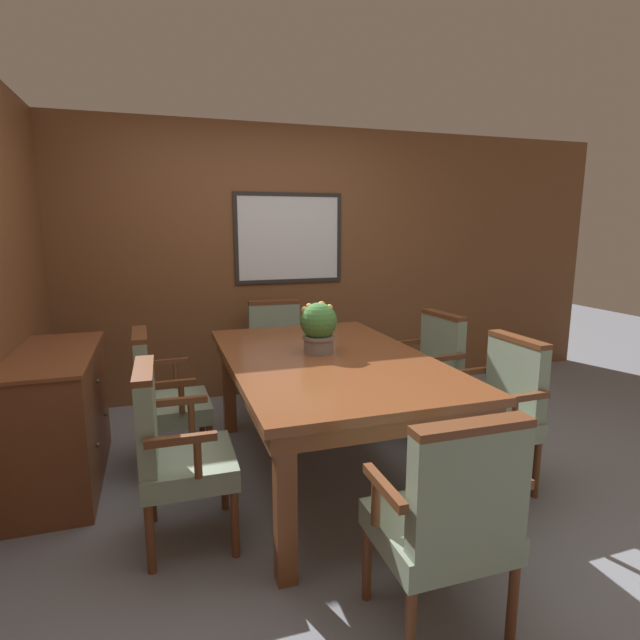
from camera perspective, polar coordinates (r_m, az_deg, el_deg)
The scene contains 11 objects.
ground_plane at distance 3.18m, azimuth 1.45°, elevation -18.84°, with size 14.00×14.00×0.00m, color gray.
wall_back at distance 4.63m, azimuth -6.48°, elevation 6.50°, with size 7.20×0.08×2.45m.
dining_table at distance 3.09m, azimuth 0.87°, elevation -5.81°, with size 1.20×1.96×0.78m.
chair_left_near at distance 2.61m, azimuth -16.43°, elevation -13.73°, with size 0.45×0.55×0.92m.
chair_head_near at distance 2.05m, azimuth 14.54°, elevation -20.83°, with size 0.54×0.45×0.92m.
chair_right_far at distance 3.90m, azimuth 12.34°, elevation -5.31°, with size 0.49×0.57×0.92m.
chair_right_near at distance 3.22m, azimuth 19.71°, elevation -9.18°, with size 0.46×0.55×0.92m.
chair_head_far at distance 4.37m, azimuth -4.95°, elevation -3.34°, with size 0.56×0.47×0.92m.
chair_left_far at distance 3.39m, azimuth -17.58°, elevation -8.06°, with size 0.46×0.55×0.92m.
potted_plant at distance 3.12m, azimuth -0.17°, elevation -0.74°, with size 0.23×0.25×0.32m.
sideboard_cabinet at distance 3.46m, azimuth -27.65°, elevation -9.98°, with size 0.48×1.12×0.83m.
Camera 1 is at (-0.93, -2.60, 1.57)m, focal length 28.00 mm.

